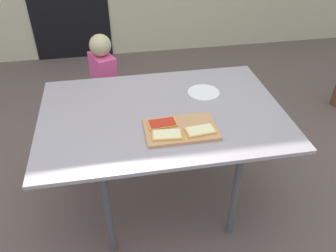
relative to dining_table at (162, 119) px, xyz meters
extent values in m
plane|color=brown|center=(0.00, 0.00, -0.66)|extent=(16.00, 16.00, 0.00)
cube|color=#9C9298|center=(0.00, 0.00, 0.04)|extent=(1.41, 0.96, 0.02)
cylinder|color=#4C4C51|center=(-0.36, -0.36, -0.31)|extent=(0.04, 0.04, 0.70)
cylinder|color=#4C4C51|center=(0.36, -0.36, -0.31)|extent=(0.04, 0.04, 0.70)
cylinder|color=#4C4C51|center=(-0.36, 0.36, -0.31)|extent=(0.04, 0.04, 0.70)
cylinder|color=#4C4C51|center=(0.36, 0.36, -0.31)|extent=(0.04, 0.04, 0.70)
cube|color=tan|center=(0.07, -0.20, 0.06)|extent=(0.39, 0.24, 0.02)
cube|color=#E8A84B|center=(-0.02, -0.15, 0.08)|extent=(0.16, 0.10, 0.01)
cube|color=red|center=(-0.02, -0.15, 0.08)|extent=(0.15, 0.09, 0.00)
cube|color=#E8A84B|center=(0.16, -0.25, 0.08)|extent=(0.16, 0.10, 0.01)
cube|color=#F8E9AA|center=(0.16, -0.25, 0.08)|extent=(0.15, 0.09, 0.00)
cube|color=#E8A84B|center=(-0.02, -0.25, 0.08)|extent=(0.16, 0.10, 0.01)
cube|color=#F8E9AA|center=(-0.02, -0.25, 0.08)|extent=(0.15, 0.09, 0.00)
cylinder|color=white|center=(0.29, 0.16, 0.06)|extent=(0.20, 0.20, 0.01)
cylinder|color=#3D283F|center=(-0.35, 0.89, -0.46)|extent=(0.09, 0.09, 0.41)
cylinder|color=#3D283F|center=(-0.30, 0.76, -0.46)|extent=(0.09, 0.09, 0.41)
cube|color=#E54C8C|center=(-0.33, 0.82, -0.09)|extent=(0.22, 0.27, 0.32)
sphere|color=tan|center=(-0.33, 0.82, 0.15)|extent=(0.16, 0.16, 0.16)
camera|label=1|loc=(-0.26, -1.63, 1.16)|focal=36.60mm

